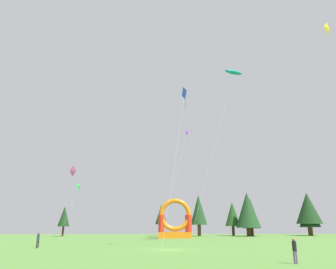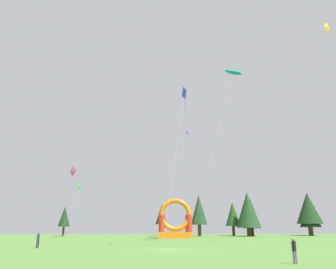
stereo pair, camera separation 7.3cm
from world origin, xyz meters
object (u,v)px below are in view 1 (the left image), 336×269
object	(u,v)px
kite_teal_parafoil	(233,72)
person_midfield	(294,248)
kite_blue_diamond	(185,95)
kite_green_diamond	(79,187)
kite_yellow_diamond	(327,30)
kite_pink_diamond	(72,172)
inflatable_red_slide	(175,224)
person_near_camera	(38,239)
kite_purple_diamond	(187,135)

from	to	relation	value
kite_teal_parafoil	person_midfield	xyz separation A→B (m)	(-2.71, -24.74, -24.83)
kite_blue_diamond	kite_green_diamond	size ratio (longest dim) A/B	1.94
kite_blue_diamond	kite_yellow_diamond	distance (m)	20.82
kite_teal_parafoil	kite_yellow_diamond	bearing A→B (deg)	-43.43
kite_yellow_diamond	kite_pink_diamond	bearing A→B (deg)	161.67
kite_green_diamond	inflatable_red_slide	xyz separation A→B (m)	(18.05, 3.68, -6.62)
kite_blue_diamond	person_near_camera	xyz separation A→B (m)	(-16.40, -0.14, -17.17)
kite_blue_diamond	person_midfield	world-z (taller)	kite_blue_diamond
kite_pink_diamond	kite_yellow_diamond	bearing A→B (deg)	-18.33
kite_purple_diamond	person_near_camera	bearing A→B (deg)	-125.50
kite_green_diamond	person_midfield	distance (m)	46.81
kite_purple_diamond	kite_yellow_diamond	distance (m)	32.15
person_midfield	inflatable_red_slide	bearing A→B (deg)	135.75
kite_pink_diamond	kite_green_diamond	xyz separation A→B (m)	(-1.92, 12.76, -0.89)
kite_blue_diamond	person_midfield	distance (m)	23.91
person_near_camera	person_midfield	distance (m)	27.00
kite_pink_diamond	inflatable_red_slide	size ratio (longest dim) A/B	1.46
kite_green_diamond	kite_yellow_diamond	bearing A→B (deg)	-33.37
kite_teal_parafoil	person_near_camera	size ratio (longest dim) A/B	16.23
person_near_camera	kite_yellow_diamond	bearing A→B (deg)	-32.41
kite_pink_diamond	kite_green_diamond	bearing A→B (deg)	98.57
kite_blue_diamond	kite_green_diamond	distance (m)	31.23
kite_blue_diamond	kite_pink_diamond	size ratio (longest dim) A/B	1.75
kite_blue_diamond	kite_purple_diamond	bearing A→B (deg)	85.07
kite_teal_parafoil	kite_blue_diamond	xyz separation A→B (m)	(-8.43, -9.12, -7.64)
kite_yellow_diamond	person_near_camera	world-z (taller)	kite_yellow_diamond
kite_yellow_diamond	kite_teal_parafoil	bearing A→B (deg)	136.57
kite_yellow_diamond	person_midfield	xyz separation A→B (m)	(-13.06, -14.95, -26.17)
inflatable_red_slide	kite_teal_parafoil	bearing A→B (deg)	-64.70
kite_yellow_diamond	person_near_camera	size ratio (longest dim) A/B	17.21
person_near_camera	inflatable_red_slide	size ratio (longest dim) A/B	0.22
kite_teal_parafoil	kite_pink_diamond	size ratio (longest dim) A/B	2.45
person_midfield	kite_pink_diamond	bearing A→B (deg)	167.59
kite_purple_diamond	person_midfield	xyz separation A→B (m)	(3.47, -41.62, -19.21)
kite_pink_diamond	kite_yellow_diamond	world-z (taller)	kite_yellow_diamond
kite_purple_diamond	person_near_camera	size ratio (longest dim) A/B	12.90
kite_purple_diamond	kite_pink_diamond	world-z (taller)	kite_purple_diamond
kite_blue_diamond	inflatable_red_slide	xyz separation A→B (m)	(-0.21, 27.40, -15.52)
kite_teal_parafoil	inflatable_red_slide	bearing A→B (deg)	115.30
person_midfield	inflatable_red_slide	world-z (taller)	inflatable_red_slide
kite_teal_parafoil	inflatable_red_slide	distance (m)	30.75
person_near_camera	person_midfield	world-z (taller)	person_near_camera
kite_pink_diamond	person_near_camera	bearing A→B (deg)	-90.35
kite_pink_diamond	person_midfield	bearing A→B (deg)	-50.32
kite_pink_diamond	person_near_camera	size ratio (longest dim) A/B	6.63
kite_purple_diamond	kite_yellow_diamond	bearing A→B (deg)	-58.22
kite_blue_diamond	kite_green_diamond	xyz separation A→B (m)	(-18.26, 23.72, -8.90)
kite_teal_parafoil	kite_purple_diamond	world-z (taller)	kite_teal_parafoil
kite_teal_parafoil	kite_blue_diamond	world-z (taller)	kite_teal_parafoil
kite_teal_parafoil	person_midfield	world-z (taller)	kite_teal_parafoil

